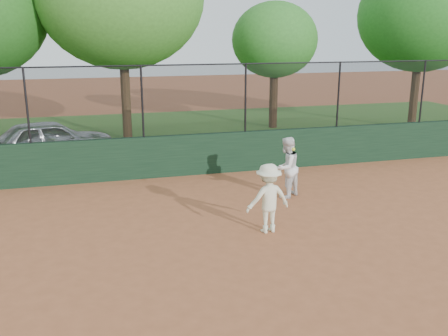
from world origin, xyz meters
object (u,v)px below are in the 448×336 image
object	(u,v)px
tree_3	(275,40)
tree_4	(422,16)
parked_car	(51,140)
player_second	(286,167)
player_main	(268,198)

from	to	relation	value
tree_3	tree_4	xyz separation A→B (m)	(5.75, -1.80, 0.99)
parked_car	tree_3	size ratio (longest dim) A/B	0.75
tree_4	player_second	bearing A→B (deg)	-140.56
player_second	tree_3	distance (m)	10.04
tree_3	tree_4	bearing A→B (deg)	-17.38
player_second	tree_4	xyz separation A→B (m)	(8.86, 7.29, 3.94)
player_main	tree_4	size ratio (longest dim) A/B	0.26
player_main	tree_3	size ratio (longest dim) A/B	0.35
player_main	tree_3	world-z (taller)	tree_3
parked_car	player_second	distance (m)	8.04
player_second	player_main	world-z (taller)	player_main
parked_car	tree_3	world-z (taller)	tree_3
parked_car	tree_3	distance (m)	10.22
player_main	parked_car	bearing A→B (deg)	122.15
player_main	tree_4	distance (m)	14.31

